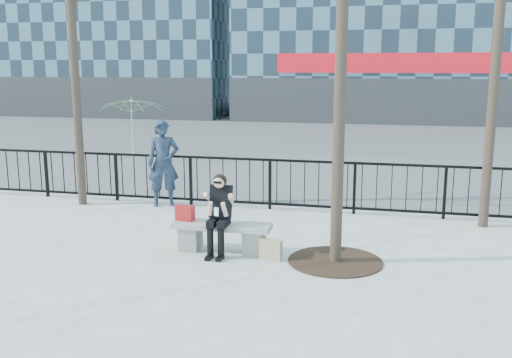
# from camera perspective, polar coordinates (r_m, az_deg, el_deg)

# --- Properties ---
(ground) EXTENTS (120.00, 120.00, 0.00)m
(ground) POSITION_cam_1_polar(r_m,az_deg,el_deg) (9.65, -3.41, -7.22)
(ground) COLOR gray
(ground) RESTS_ON ground
(street_surface) EXTENTS (60.00, 23.00, 0.01)m
(street_surface) POSITION_cam_1_polar(r_m,az_deg,el_deg) (24.11, 6.72, 3.91)
(street_surface) COLOR #474747
(street_surface) RESTS_ON ground
(railing) EXTENTS (14.00, 0.06, 1.10)m
(railing) POSITION_cam_1_polar(r_m,az_deg,el_deg) (12.31, 0.50, -0.47)
(railing) COLOR black
(railing) RESTS_ON ground
(tree_grate) EXTENTS (1.50, 1.50, 0.02)m
(tree_grate) POSITION_cam_1_polar(r_m,az_deg,el_deg) (9.22, 7.93, -8.13)
(tree_grate) COLOR black
(tree_grate) RESTS_ON ground
(bench_main) EXTENTS (1.65, 0.46, 0.49)m
(bench_main) POSITION_cam_1_polar(r_m,az_deg,el_deg) (9.56, -3.44, -5.51)
(bench_main) COLOR slate
(bench_main) RESTS_ON ground
(seated_woman) EXTENTS (0.50, 0.64, 1.34)m
(seated_woman) POSITION_cam_1_polar(r_m,az_deg,el_deg) (9.31, -3.74, -3.61)
(seated_woman) COLOR black
(seated_woman) RESTS_ON ground
(handbag) EXTENTS (0.34, 0.21, 0.26)m
(handbag) POSITION_cam_1_polar(r_m,az_deg,el_deg) (9.69, -7.12, -3.40)
(handbag) COLOR #A31415
(handbag) RESTS_ON bench_main
(shopping_bag) EXTENTS (0.37, 0.18, 0.34)m
(shopping_bag) POSITION_cam_1_polar(r_m,az_deg,el_deg) (9.18, 1.50, -7.09)
(shopping_bag) COLOR #C7B48C
(shopping_bag) RESTS_ON ground
(standing_man) EXTENTS (0.82, 0.71, 1.91)m
(standing_man) POSITION_cam_1_polar(r_m,az_deg,el_deg) (12.69, -9.25, 1.58)
(standing_man) COLOR black
(standing_man) RESTS_ON ground
(vendor_umbrella) EXTENTS (2.76, 2.80, 2.10)m
(vendor_umbrella) POSITION_cam_1_polar(r_m,az_deg,el_deg) (18.52, -12.30, 4.79)
(vendor_umbrella) COLOR #F1F737
(vendor_umbrella) RESTS_ON ground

